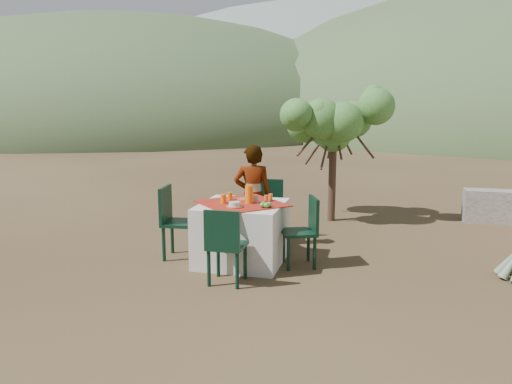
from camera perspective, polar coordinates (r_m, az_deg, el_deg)
ground at (r=5.88m, az=4.16°, el=-9.60°), size 160.00×160.00×0.00m
table at (r=6.27m, az=-1.63°, el=-4.67°), size 1.30×1.30×0.76m
chair_far at (r=7.22m, az=1.40°, el=-1.73°), size 0.45×0.45×0.89m
chair_near at (r=5.48m, az=-3.56°, el=-5.84°), size 0.40×0.40×0.86m
chair_left at (r=6.50m, az=-9.31°, el=-3.01°), size 0.48×0.48×0.93m
chair_right at (r=6.13m, az=5.62°, el=-4.13°), size 0.52×0.52×0.86m
person at (r=6.85m, az=-0.37°, el=-0.50°), size 0.59×0.45×1.43m
shrub_tree at (r=8.43m, az=9.31°, el=7.12°), size 1.67×1.63×1.96m
hill_near_left at (r=40.25m, az=-13.73°, el=7.22°), size 40.00×40.00×16.00m
hill_far_center at (r=57.69m, az=9.67°, el=8.24°), size 60.00×60.00×24.00m
plate_far at (r=6.38m, az=-1.37°, el=-0.82°), size 0.21×0.21×0.01m
plate_near at (r=5.94m, az=-2.42°, el=-1.67°), size 0.21×0.21×0.01m
glass_far at (r=6.33m, az=-3.00°, el=-0.49°), size 0.06×0.06×0.10m
glass_near at (r=6.16m, az=-3.75°, el=-0.76°), size 0.07×0.07×0.11m
juice_pitcher at (r=6.14m, az=-0.79°, el=-0.29°), size 0.10×0.10×0.22m
bowl_plate at (r=5.93m, az=-2.46°, el=-1.68°), size 0.19×0.19×0.01m
white_bowl at (r=5.93m, az=-2.46°, el=-1.39°), size 0.14×0.14×0.05m
jar_left at (r=6.25m, az=1.18°, el=-0.74°), size 0.05×0.05×0.08m
jar_right at (r=6.31m, az=1.67°, el=-0.61°), size 0.05×0.05×0.09m
napkin_holder at (r=6.20m, az=0.04°, el=-0.84°), size 0.07×0.05×0.08m
fruit_cluster at (r=5.91m, az=1.07°, el=-1.47°), size 0.13×0.12×0.07m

